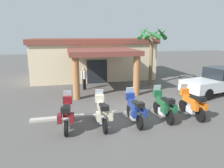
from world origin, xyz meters
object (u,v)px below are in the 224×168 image
at_px(motel_building, 92,58).
at_px(motorcycle_maroon, 67,114).
at_px(pickup_truck_white, 216,81).
at_px(motorcycle_cream, 102,112).
at_px(motorcycle_green, 163,106).
at_px(motorcycle_blue, 135,109).
at_px(palm_tree_near_portico, 152,40).
at_px(motorcycle_orange, 192,104).
at_px(pedestrian, 84,77).

bearing_deg(motel_building, motorcycle_maroon, -103.84).
bearing_deg(pickup_truck_white, motel_building, 121.09).
xyz_separation_m(motorcycle_cream, pickup_truck_white, (9.22, 3.43, 0.24)).
distance_m(motorcycle_cream, motorcycle_green, 3.25).
xyz_separation_m(motorcycle_blue, palm_tree_near_portico, (4.23, 7.43, 3.13)).
distance_m(motorcycle_maroon, palm_tree_near_portico, 10.88).
height_order(motorcycle_green, pickup_truck_white, pickup_truck_white).
height_order(motorcycle_green, motorcycle_orange, same).
relative_size(motorcycle_cream, motorcycle_green, 1.00).
height_order(motorcycle_blue, motorcycle_green, same).
relative_size(motorcycle_blue, pedestrian, 1.25).
bearing_deg(motorcycle_orange, palm_tree_near_portico, -7.11).
bearing_deg(palm_tree_near_portico, motorcycle_maroon, -135.87).
bearing_deg(motorcycle_maroon, pickup_truck_white, -67.02).
distance_m(motorcycle_blue, pedestrian, 7.24).
bearing_deg(motorcycle_blue, pedestrian, 14.54).
relative_size(motorcycle_maroon, pedestrian, 1.25).
xyz_separation_m(motorcycle_cream, motorcycle_blue, (1.62, -0.01, 0.00)).
bearing_deg(pedestrian, motorcycle_orange, -179.91).
distance_m(motel_building, motorcycle_orange, 12.27).
distance_m(motel_building, pedestrian, 5.02).
height_order(motel_building, motorcycle_maroon, motel_building).
bearing_deg(motorcycle_green, motorcycle_cream, 94.56).
bearing_deg(motorcycle_maroon, motorcycle_cream, -89.55).
bearing_deg(motel_building, motorcycle_orange, -72.68).
bearing_deg(motorcycle_maroon, motorcycle_green, -84.23).
height_order(motorcycle_cream, motorcycle_blue, same).
bearing_deg(motorcycle_green, palm_tree_near_portico, -17.35).
xyz_separation_m(motel_building, pickup_truck_white, (7.77, -8.31, -1.06)).
distance_m(motorcycle_cream, motorcycle_orange, 4.87).
xyz_separation_m(pedestrian, pickup_truck_white, (9.22, -3.60, -0.10)).
relative_size(motorcycle_blue, motorcycle_green, 1.00).
xyz_separation_m(motorcycle_orange, pedestrian, (-4.87, 7.00, 0.33)).
relative_size(pickup_truck_white, palm_tree_near_portico, 1.07).
bearing_deg(motorcycle_maroon, palm_tree_near_portico, -39.68).
distance_m(motorcycle_maroon, pedestrian, 7.07).
distance_m(motorcycle_green, motorcycle_orange, 1.63).
height_order(motel_building, motorcycle_green, motel_building).
relative_size(pedestrian, palm_tree_near_portico, 0.35).
height_order(motel_building, pickup_truck_white, motel_building).
height_order(motorcycle_cream, pickup_truck_white, pickup_truck_white).
xyz_separation_m(motorcycle_maroon, motorcycle_cream, (1.62, -0.16, 0.00)).
xyz_separation_m(motel_building, motorcycle_orange, (3.43, -11.71, -1.30)).
xyz_separation_m(motorcycle_cream, motorcycle_orange, (4.87, 0.04, 0.00)).
xyz_separation_m(pickup_truck_white, palm_tree_near_portico, (-3.37, 3.98, 2.89)).
distance_m(motel_building, pickup_truck_white, 11.43).
relative_size(motel_building, motorcycle_maroon, 5.39).
bearing_deg(motorcycle_blue, motorcycle_maroon, 88.45).
relative_size(pedestrian, pickup_truck_white, 0.32).
xyz_separation_m(motel_building, pedestrian, (-1.44, -4.71, -0.96)).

